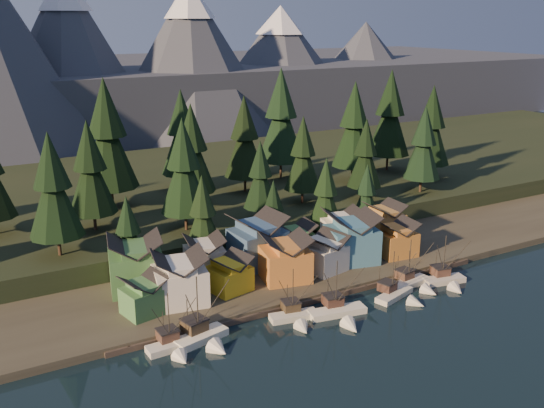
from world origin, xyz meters
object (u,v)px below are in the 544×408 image
boat_0 (173,339)px  boat_6 (447,274)px  boat_2 (296,311)px  boat_4 (399,290)px  house_front_1 (180,277)px  boat_5 (415,278)px  house_front_0 (144,294)px  boat_1 (204,329)px  house_back_0 (136,262)px  boat_3 (340,307)px  house_back_1 (205,256)px

boat_0 → boat_6: bearing=-5.0°
boat_2 → boat_0: bearing=-171.7°
boat_0 → boat_4: size_ratio=1.04×
boat_4 → house_front_1: bearing=139.8°
boat_5 → house_front_0: (-51.72, 12.72, 3.16)m
boat_1 → house_back_0: house_back_0 is taller
boat_3 → house_back_1: (-15.30, 25.81, 3.88)m
boat_3 → house_front_1: house_front_1 is taller
boat_2 → boat_6: bearing=7.8°
boat_6 → house_front_0: 60.27m
boat_5 → boat_2: bearing=173.4°
house_back_0 → house_front_1: bearing=-48.4°
boat_0 → boat_1: size_ratio=0.85×
house_back_0 → boat_2: bearing=-35.6°
boat_0 → boat_6: size_ratio=0.98×
boat_0 → boat_3: bearing=-9.4°
house_back_1 → boat_6: bearing=-19.9°
boat_1 → boat_2: 17.28m
house_back_1 → house_back_0: bearing=-172.7°
boat_3 → boat_6: size_ratio=1.08×
boat_0 → house_back_1: bearing=53.2°
boat_4 → house_back_0: 50.89m
boat_0 → boat_1: 5.46m
boat_1 → boat_4: boat_1 is taller
boat_5 → house_front_1: size_ratio=1.00×
house_front_0 → house_front_1: (7.12, 0.96, 1.39)m
boat_3 → boat_4: bearing=12.1°
boat_3 → house_back_0: size_ratio=1.04×
boat_4 → house_back_1: bearing=122.7°
boat_1 → boat_5: boat_1 is taller
boat_1 → boat_6: (52.20, -2.53, -0.38)m
boat_2 → boat_4: boat_2 is taller
boat_3 → house_front_0: 35.15m
boat_0 → house_front_1: 15.54m
boat_4 → boat_5: bearing=6.0°
boat_0 → house_front_0: boat_0 is taller
house_front_1 → house_back_1: 12.29m
boat_1 → boat_6: boat_1 is taller
boat_3 → house_back_0: (-29.26, 26.51, 5.06)m
boat_2 → boat_4: size_ratio=1.01×
house_front_0 → house_front_1: 7.32m
boat_5 → house_front_0: size_ratio=1.31×
boat_1 → boat_3: size_ratio=1.06×
boat_5 → house_front_1: house_front_1 is taller
boat_5 → boat_6: bearing=-26.7°
boat_6 → house_back_1: size_ratio=1.27×
house_front_0 → boat_4: bearing=-30.8°
boat_0 → boat_6: boat_6 is taller
boat_4 → house_back_0: bearing=132.3°
boat_6 → house_front_1: 53.79m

